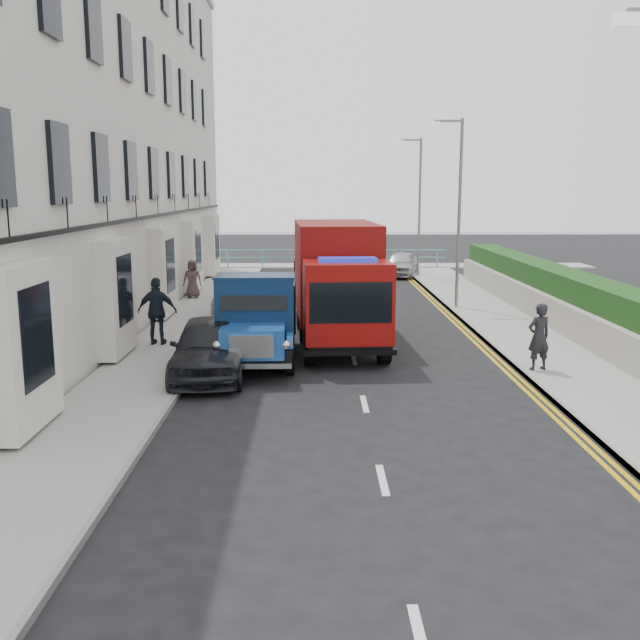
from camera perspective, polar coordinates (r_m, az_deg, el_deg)
The scene contains 20 objects.
ground at distance 13.27m, azimuth 4.19°, elevation -9.27°, with size 120.00×120.00×0.00m, color black.
pavement_west at distance 22.29m, azimuth -11.18°, elevation -1.20°, with size 2.40×38.00×0.12m, color gray.
pavement_east at distance 22.81m, azimuth 15.72°, elevation -1.13°, with size 2.60×38.00×0.12m, color gray.
promenade at distance 41.70m, azimuth 0.97°, elevation 4.32°, with size 30.00×2.50×0.12m, color gray.
sea_plane at distance 72.60m, azimuth 0.34°, elevation 6.86°, with size 120.00×120.00×0.00m, color slate.
terrace_west at distance 26.94m, azimuth -19.41°, elevation 15.58°, with size 6.31×30.20×14.25m.
garden_east at distance 23.27m, azimuth 20.34°, elevation 0.93°, with size 1.45×28.00×1.75m.
seafront_railing at distance 40.85m, azimuth 1.00°, elevation 4.93°, with size 13.00×0.08×1.11m.
lamp_mid at distance 26.98m, azimuth 10.85°, elevation 9.22°, with size 1.23×0.18×7.00m.
lamp_far at distance 36.83m, azimuth 7.79°, elevation 9.57°, with size 1.23×0.18×7.00m.
bedford_lorry at distance 18.12m, azimuth -5.15°, elevation -0.42°, with size 2.09×5.00×2.33m.
red_lorry at distance 20.81m, azimuth 1.42°, elevation 3.21°, with size 2.63×6.79×3.50m.
parked_car_front at distance 17.37m, azimuth -8.88°, elevation -2.17°, with size 1.70×4.23×1.44m, color black.
parked_car_mid at distance 24.80m, azimuth -4.04°, elevation 1.49°, with size 1.34×3.85×1.27m, color #5F97CD.
parked_car_rear at distance 26.63m, azimuth -5.96°, elevation 2.07°, with size 1.78×4.37×1.27m, color silver.
seafront_car_left at distance 36.81m, azimuth 0.21°, elevation 4.45°, with size 2.18×4.73×1.31m, color black.
seafront_car_right at distance 37.55m, azimuth 6.51°, elevation 4.48°, with size 1.51×3.75×1.28m, color #AAABAF.
pedestrian_east_near at distance 18.08m, azimuth 17.11°, elevation -1.29°, with size 0.60×0.39×1.64m, color black.
pedestrian_west_near at distance 20.64m, azimuth -12.89°, elevation 0.69°, with size 1.12×0.47×1.91m, color black.
pedestrian_west_far at distance 29.40m, azimuth -10.18°, elevation 3.25°, with size 0.75×0.49×1.54m, color #402E2E.
Camera 1 is at (-1.07, -12.46, 4.46)m, focal length 40.00 mm.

